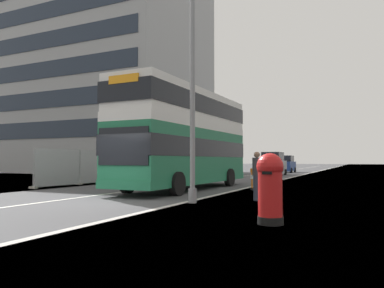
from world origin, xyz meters
TOP-DOWN VIEW (x-y plane):
  - ground at (0.60, 0.13)m, footprint 140.00×280.00m
  - double_decker_bus at (0.26, 6.67)m, footprint 2.96×10.73m
  - lamppost_foreground at (3.13, 1.34)m, footprint 0.29×0.70m
  - red_pillar_postbox at (6.55, -1.71)m, footprint 0.62×0.62m
  - roadworks_barrier at (4.07, 7.86)m, footprint 1.55×0.77m
  - construction_site_fence at (-7.05, 15.47)m, footprint 0.44×24.00m
  - car_oncoming_near at (0.39, 25.55)m, footprint 2.03×4.45m
  - car_receding_mid at (-0.17, 34.81)m, footprint 1.94×3.99m
  - bare_tree_far_verge_near at (-11.88, 37.40)m, footprint 1.94×2.54m
  - bare_tree_far_verge_mid at (-14.73, 37.36)m, footprint 2.68×2.18m
  - pedestrian_at_kerb at (4.96, 3.00)m, footprint 0.34×0.34m
  - backdrop_office_block at (-24.68, 27.32)m, footprint 29.63×17.32m

SIDE VIEW (x-z plane):
  - ground at x=0.60m, z-range -0.10..0.00m
  - roadworks_barrier at x=4.07m, z-range 0.11..1.18m
  - red_pillar_postbox at x=6.55m, z-range 0.08..1.72m
  - pedestrian_at_kerb at x=4.96m, z-range 0.01..1.79m
  - car_receding_mid at x=-0.17m, z-range -0.06..1.97m
  - construction_site_fence at x=-7.05m, z-range -0.04..2.12m
  - car_oncoming_near at x=0.39m, z-range -0.08..2.18m
  - bare_tree_far_verge_near at x=-11.88m, z-range -0.25..4.38m
  - bare_tree_far_verge_mid at x=-14.73m, z-range 0.23..4.47m
  - double_decker_bus at x=0.26m, z-range 0.16..5.12m
  - lamppost_foreground at x=3.13m, z-range -0.23..7.74m
  - backdrop_office_block at x=-24.68m, z-range 0.00..26.17m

